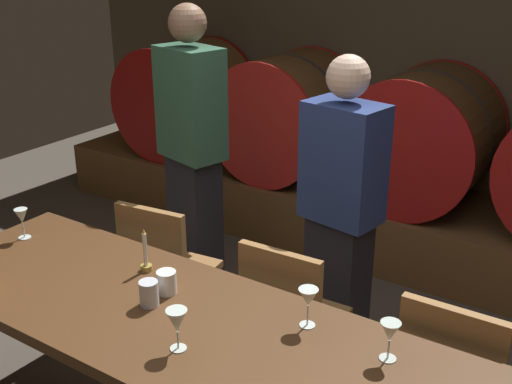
{
  "coord_description": "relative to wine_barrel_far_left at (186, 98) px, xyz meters",
  "views": [
    {
      "loc": [
        1.31,
        -1.72,
        2.13
      ],
      "look_at": [
        -0.08,
        0.38,
        1.11
      ],
      "focal_mm": 44.66,
      "sensor_mm": 36.0,
      "label": 1
    }
  ],
  "objects": [
    {
      "name": "wine_barrel_center",
      "position": [
        2.03,
        0.0,
        0.0
      ],
      "size": [
        0.92,
        0.81,
        0.92
      ],
      "color": "#513319",
      "rests_on": "barrel_shelf"
    },
    {
      "name": "wine_barrel_left",
      "position": [
        0.99,
        0.0,
        0.0
      ],
      "size": [
        0.92,
        0.81,
        0.92
      ],
      "color": "brown",
      "rests_on": "barrel_shelf"
    },
    {
      "name": "chair_left",
      "position": [
        1.31,
        -1.8,
        -0.39
      ],
      "size": [
        0.44,
        0.44,
        0.88
      ],
      "rotation": [
        0.0,
        0.0,
        3.26
      ],
      "color": "olive",
      "rests_on": "ground"
    },
    {
      "name": "barrel_shelf",
      "position": [
        2.04,
        0.0,
        -0.67
      ],
      "size": [
        5.92,
        0.9,
        0.42
      ],
      "primitive_type": "cube",
      "color": "brown",
      "rests_on": "ground"
    },
    {
      "name": "chair_right",
      "position": [
        2.87,
        -1.86,
        -0.39
      ],
      "size": [
        0.4,
        0.4,
        0.88
      ],
      "rotation": [
        0.0,
        0.0,
        3.15
      ],
      "color": "olive",
      "rests_on": "ground"
    },
    {
      "name": "guest_left",
      "position": [
        1.1,
        -1.28,
        0.05
      ],
      "size": [
        0.43,
        0.33,
        1.8
      ],
      "rotation": [
        0.0,
        0.0,
        2.88
      ],
      "color": "black",
      "rests_on": "ground"
    },
    {
      "name": "cup_right",
      "position": [
        1.81,
        -2.44,
        -0.05
      ],
      "size": [
        0.08,
        0.08,
        0.1
      ],
      "primitive_type": "cylinder",
      "color": "silver",
      "rests_on": "dining_table"
    },
    {
      "name": "wine_glass_right",
      "position": [
        2.73,
        -2.25,
        0.01
      ],
      "size": [
        0.07,
        0.07,
        0.15
      ],
      "color": "silver",
      "rests_on": "dining_table"
    },
    {
      "name": "wine_glass_far_left",
      "position": [
        0.9,
        -2.32,
        0.01
      ],
      "size": [
        0.06,
        0.06,
        0.15
      ],
      "color": "silver",
      "rests_on": "dining_table"
    },
    {
      "name": "cup_center",
      "position": [
        1.81,
        -2.33,
        -0.05
      ],
      "size": [
        0.08,
        0.08,
        0.1
      ],
      "primitive_type": "cylinder",
      "color": "white",
      "rests_on": "dining_table"
    },
    {
      "name": "back_wall",
      "position": [
        2.04,
        0.55,
        0.36
      ],
      "size": [
        6.58,
        0.24,
        2.47
      ],
      "primitive_type": "cube",
      "color": "brown",
      "rests_on": "ground"
    },
    {
      "name": "guest_center",
      "position": [
        2.1,
        -1.34,
        -0.04
      ],
      "size": [
        0.42,
        0.3,
        1.63
      ],
      "rotation": [
        0.0,
        0.0,
        2.97
      ],
      "color": "black",
      "rests_on": "ground"
    },
    {
      "name": "wine_glass_left",
      "position": [
        2.09,
        -2.6,
        0.01
      ],
      "size": [
        0.08,
        0.08,
        0.16
      ],
      "color": "silver",
      "rests_on": "dining_table"
    },
    {
      "name": "candle_left",
      "position": [
        1.61,
        -2.24,
        -0.04
      ],
      "size": [
        0.05,
        0.05,
        0.2
      ],
      "color": "olive",
      "rests_on": "dining_table"
    },
    {
      "name": "wine_barrel_far_left",
      "position": [
        0.0,
        0.0,
        0.0
      ],
      "size": [
        0.92,
        0.81,
        0.92
      ],
      "color": "brown",
      "rests_on": "barrel_shelf"
    },
    {
      "name": "wine_glass_center",
      "position": [
        2.4,
        -2.22,
        0.02
      ],
      "size": [
        0.07,
        0.07,
        0.16
      ],
      "color": "silver",
      "rests_on": "dining_table"
    },
    {
      "name": "dining_table",
      "position": [
        2.09,
        -2.45,
        -0.17
      ],
      "size": [
        2.69,
        0.79,
        0.78
      ],
      "color": "#4C2D16",
      "rests_on": "ground"
    },
    {
      "name": "chair_center",
      "position": [
        2.1,
        -1.83,
        -0.39
      ],
      "size": [
        0.42,
        0.42,
        0.88
      ],
      "rotation": [
        0.0,
        0.0,
        3.18
      ],
      "color": "olive",
      "rests_on": "ground"
    }
  ]
}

